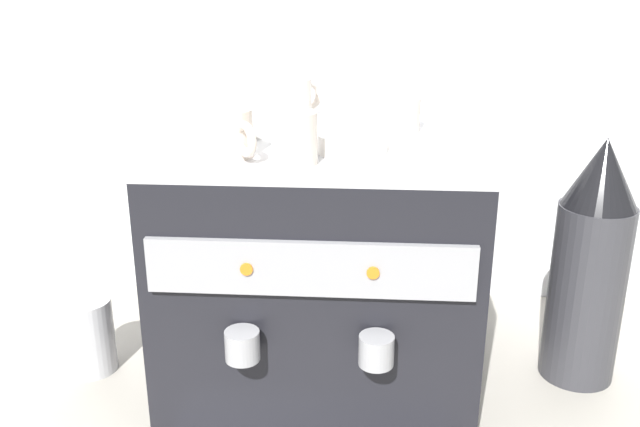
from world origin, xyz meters
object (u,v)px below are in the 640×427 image
ceramic_cup_0 (231,133)px  ceramic_bowl_1 (352,143)px  ceramic_cup_1 (399,114)px  coffee_grinder (590,264)px  ceramic_bowl_0 (249,125)px  ceramic_cup_2 (294,99)px  milk_pitcher (90,335)px  espresso_machine (320,264)px  ceramic_cup_3 (295,137)px

ceramic_cup_0 → ceramic_bowl_1: (0.19, 0.05, -0.02)m
ceramic_cup_1 → coffee_grinder: ceramic_cup_1 is taller
ceramic_bowl_0 → ceramic_bowl_1: ceramic_bowl_0 is taller
ceramic_cup_0 → ceramic_cup_1: (0.28, 0.20, -0.01)m
ceramic_cup_2 → milk_pitcher: size_ratio=0.68×
espresso_machine → ceramic_cup_2: 0.33m
ceramic_cup_1 → coffee_grinder: bearing=-5.9°
coffee_grinder → milk_pitcher: (-0.97, -0.05, -0.16)m
ceramic_cup_2 → ceramic_bowl_1: (0.12, -0.23, -0.03)m
milk_pitcher → ceramic_cup_3: bearing=-17.8°
ceramic_cup_2 → ceramic_bowl_1: 0.26m
ceramic_cup_1 → milk_pitcher: bearing=-171.6°
ceramic_cup_0 → ceramic_cup_3: bearing=-13.8°
coffee_grinder → milk_pitcher: coffee_grinder is taller
ceramic_cup_0 → espresso_machine: bearing=43.2°
ceramic_cup_0 → ceramic_cup_3: (0.11, -0.03, 0.00)m
coffee_grinder → ceramic_cup_3: bearing=-160.7°
ceramic_bowl_0 → coffee_grinder: size_ratio=0.22×
ceramic_bowl_0 → milk_pitcher: ceramic_bowl_0 is taller
ceramic_bowl_1 → milk_pitcher: bearing=172.7°
espresso_machine → ceramic_cup_1: 0.32m
ceramic_cup_2 → milk_pitcher: bearing=-157.3°
espresso_machine → ceramic_cup_2: (-0.06, 0.15, 0.28)m
ceramic_cup_2 → ceramic_cup_3: size_ratio=1.09×
ceramic_cup_3 → ceramic_bowl_1: ceramic_cup_3 is taller
ceramic_cup_3 → ceramic_bowl_1: 0.12m
ceramic_cup_3 → milk_pitcher: ceramic_cup_3 is taller
espresso_machine → ceramic_cup_1: (0.14, 0.08, 0.28)m
ceramic_cup_1 → milk_pitcher: 0.75m
ceramic_cup_3 → ceramic_cup_2: bearing=96.4°
ceramic_cup_1 → ceramic_cup_0: bearing=-143.9°
ceramic_bowl_0 → ceramic_bowl_1: bearing=-31.4°
ceramic_bowl_1 → milk_pitcher: (-0.52, 0.07, -0.42)m
espresso_machine → coffee_grinder: bearing=4.1°
ceramic_cup_3 → milk_pitcher: (-0.43, 0.14, -0.45)m
ceramic_cup_2 → ceramic_cup_3: (0.03, -0.30, -0.00)m
ceramic_cup_1 → ceramic_cup_3: ceramic_cup_3 is taller
ceramic_cup_2 → ceramic_bowl_0: size_ratio=0.97×
ceramic_cup_0 → ceramic_bowl_0: ceramic_cup_0 is taller
ceramic_cup_2 → ceramic_cup_3: 0.31m
ceramic_cup_3 → ceramic_bowl_0: ceramic_cup_3 is taller
ceramic_cup_1 → ceramic_bowl_0: size_ratio=1.06×
ceramic_bowl_1 → coffee_grinder: (0.45, 0.12, -0.26)m
ceramic_cup_0 → ceramic_bowl_0: 0.16m
ceramic_cup_1 → milk_pitcher: (-0.60, -0.09, -0.44)m
espresso_machine → ceramic_cup_0: bearing=-136.8°
ceramic_cup_1 → ceramic_bowl_1: 0.18m
ceramic_cup_1 → ceramic_cup_3: (-0.17, -0.23, 0.01)m
ceramic_bowl_0 → milk_pitcher: size_ratio=0.70×
espresso_machine → coffee_grinder: size_ratio=1.15×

